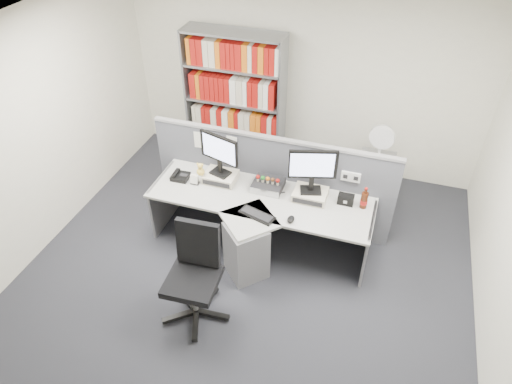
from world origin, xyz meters
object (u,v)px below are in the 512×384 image
(desk_phone, at_px, (180,176))
(desk_calendar, at_px, (195,180))
(desktop_pc, at_px, (268,185))
(speaker, at_px, (346,199))
(monitor_right, at_px, (313,168))
(keyboard, at_px, (257,215))
(mouse, at_px, (291,219))
(office_chair, at_px, (195,271))
(monitor_left, at_px, (219,151))
(cola_bottle, at_px, (364,200))
(shelving_unit, at_px, (235,103))
(desk_fan, at_px, (382,140))
(filing_cabinet, at_px, (373,183))
(desk, at_px, (255,226))

(desk_phone, xyz_separation_m, desk_calendar, (0.21, -0.04, 0.02))
(desktop_pc, relative_size, speaker, 1.94)
(monitor_right, bearing_deg, keyboard, -134.84)
(mouse, xyz_separation_m, office_chair, (-0.76, -0.87, -0.17))
(monitor_left, distance_m, speaker, 1.54)
(monitor_left, height_order, cola_bottle, monitor_left)
(monitor_left, bearing_deg, shelving_unit, 103.28)
(desktop_pc, bearing_deg, shelving_unit, 122.94)
(keyboard, xyz_separation_m, desk_calendar, (-0.89, 0.33, 0.04))
(monitor_left, bearing_deg, cola_bottle, 0.80)
(monitor_right, relative_size, office_chair, 0.51)
(monitor_right, distance_m, office_chair, 1.68)
(monitor_right, bearing_deg, office_chair, -123.20)
(mouse, height_order, desk_fan, desk_fan)
(cola_bottle, relative_size, office_chair, 0.25)
(desk_phone, height_order, desk_calendar, desk_calendar)
(desktop_pc, relative_size, desk_fan, 0.66)
(desk_phone, xyz_separation_m, shelving_unit, (0.14, 1.58, 0.22))
(speaker, relative_size, cola_bottle, 0.67)
(speaker, bearing_deg, filing_cabinet, 75.76)
(monitor_right, relative_size, shelving_unit, 0.27)
(desktop_pc, height_order, speaker, speaker)
(office_chair, bearing_deg, speaker, 46.75)
(desk, bearing_deg, desktop_pc, 85.12)
(desk_calendar, height_order, desk_fan, desk_fan)
(speaker, bearing_deg, mouse, -137.06)
(monitor_right, relative_size, speaker, 3.03)
(shelving_unit, xyz_separation_m, filing_cabinet, (2.10, -0.45, -0.63))
(desk_phone, xyz_separation_m, filing_cabinet, (2.24, 1.14, -0.40))
(desk_calendar, bearing_deg, keyboard, -20.27)
(office_chair, bearing_deg, monitor_right, 56.80)
(desk_fan, bearing_deg, desktop_pc, -139.56)
(desk_phone, relative_size, desk_calendar, 1.70)
(speaker, xyz_separation_m, shelving_unit, (-1.85, 1.44, 0.20))
(desk_calendar, height_order, office_chair, office_chair)
(desk_fan, bearing_deg, desk_calendar, -149.90)
(desk, height_order, filing_cabinet, desk)
(monitor_right, xyz_separation_m, desk_fan, (0.65, 1.02, -0.11))
(mouse, xyz_separation_m, filing_cabinet, (0.76, 1.47, -0.39))
(mouse, height_order, shelving_unit, shelving_unit)
(desktop_pc, distance_m, desk_phone, 1.08)
(office_chair, bearing_deg, desktop_pc, 75.23)
(desk, height_order, desk_fan, desk_fan)
(desk, height_order, monitor_left, monitor_left)
(keyboard, height_order, desk_phone, desk_phone)
(speaker, xyz_separation_m, filing_cabinet, (0.25, 0.99, -0.43))
(keyboard, bearing_deg, cola_bottle, 25.15)
(desk_fan, distance_m, office_chair, 2.82)
(desktop_pc, xyz_separation_m, office_chair, (-0.35, -1.34, -0.19))
(monitor_left, relative_size, desk_calendar, 4.24)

